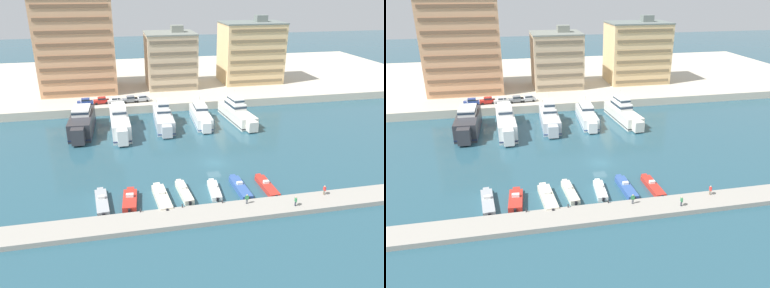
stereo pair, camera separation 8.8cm
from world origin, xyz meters
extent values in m
plane|color=#285160|center=(0.00, 0.00, 0.00)|extent=(400.00, 400.00, 0.00)
cube|color=beige|center=(0.00, 68.24, 1.10)|extent=(180.00, 70.00, 2.20)
cube|color=#9E998E|center=(0.00, -17.57, 0.40)|extent=(120.00, 4.73, 0.79)
cube|color=#333338|center=(-25.90, 22.72, 2.05)|extent=(5.45, 15.31, 4.11)
cube|color=#333338|center=(-26.23, 14.06, 2.16)|extent=(2.77, 2.54, 3.49)
cube|color=#192347|center=(-25.90, 22.72, 0.72)|extent=(5.50, 15.46, 0.24)
cube|color=white|center=(-25.86, 23.86, 4.82)|extent=(4.04, 6.50, 1.43)
cube|color=#233342|center=(-25.86, 23.86, 4.96)|extent=(4.09, 6.56, 0.51)
cylinder|color=silver|center=(-25.82, 24.81, 6.43)|extent=(0.16, 0.16, 1.80)
cube|color=#333338|center=(-25.60, 30.74, 1.13)|extent=(4.18, 1.06, 0.20)
cube|color=white|center=(-17.30, 21.76, 1.97)|extent=(4.66, 18.28, 3.94)
cube|color=white|center=(-16.95, 11.78, 2.07)|extent=(2.29, 2.09, 3.35)
cube|color=#192347|center=(-17.30, 21.76, 0.69)|extent=(4.71, 18.47, 0.24)
cube|color=white|center=(-17.35, 23.12, 4.74)|extent=(3.41, 7.73, 1.61)
cube|color=#233342|center=(-17.35, 23.12, 4.90)|extent=(3.45, 7.81, 0.58)
cylinder|color=silver|center=(-17.39, 24.26, 6.45)|extent=(0.16, 0.16, 1.80)
cube|color=white|center=(-17.63, 31.28, 1.08)|extent=(3.46, 1.02, 0.20)
cube|color=silver|center=(-6.79, 22.91, 1.56)|extent=(4.62, 15.05, 3.11)
cube|color=silver|center=(-7.08, 14.53, 1.63)|extent=(2.33, 2.13, 2.65)
cube|color=#334C7F|center=(-6.79, 22.91, 0.54)|extent=(4.66, 15.20, 0.24)
cube|color=white|center=(-6.75, 24.03, 3.80)|extent=(3.42, 6.37, 1.38)
cube|color=#233342|center=(-6.75, 24.03, 3.94)|extent=(3.46, 6.43, 0.50)
cube|color=white|center=(-6.75, 24.03, 5.19)|extent=(2.67, 4.97, 1.41)
cube|color=#233342|center=(-6.75, 24.03, 5.34)|extent=(2.70, 5.02, 0.51)
cylinder|color=silver|center=(-6.72, 24.97, 6.80)|extent=(0.16, 0.16, 1.80)
cube|color=silver|center=(-6.52, 30.81, 0.86)|extent=(3.52, 1.02, 0.20)
cube|color=white|center=(2.64, 23.48, 1.43)|extent=(4.39, 14.37, 2.86)
cube|color=white|center=(2.24, 15.56, 1.50)|extent=(2.11, 1.93, 2.43)
cube|color=#334C7F|center=(2.64, 23.48, 0.50)|extent=(4.43, 14.51, 0.24)
cube|color=white|center=(2.70, 24.54, 3.63)|extent=(3.16, 6.10, 1.53)
cube|color=#233342|center=(2.70, 24.54, 3.78)|extent=(3.20, 6.16, 0.55)
cylinder|color=silver|center=(2.74, 25.43, 5.29)|extent=(0.16, 0.16, 1.80)
cube|color=white|center=(3.03, 31.02, 0.79)|extent=(3.16, 1.06, 0.20)
cube|color=silver|center=(11.97, 23.09, 1.42)|extent=(5.66, 16.40, 2.85)
cube|color=silver|center=(12.81, 14.15, 1.50)|extent=(2.48, 2.29, 2.42)
cube|color=black|center=(11.97, 23.09, 0.50)|extent=(5.72, 16.57, 0.24)
cube|color=white|center=(11.85, 24.29, 3.67)|extent=(3.87, 7.03, 1.65)
cube|color=#233342|center=(11.85, 24.29, 3.84)|extent=(3.92, 7.10, 0.59)
cube|color=white|center=(11.85, 24.29, 5.10)|extent=(3.02, 5.48, 1.21)
cube|color=#233342|center=(11.85, 24.29, 5.22)|extent=(3.06, 5.54, 0.44)
cylinder|color=silver|center=(11.76, 25.30, 6.61)|extent=(0.16, 0.16, 1.80)
cube|color=silver|center=(11.17, 31.54, 0.78)|extent=(3.61, 1.23, 0.20)
cube|color=#9EA3A8|center=(-21.01, -11.20, 0.49)|extent=(2.43, 7.22, 0.97)
cube|color=#9EA3A8|center=(-21.34, -7.30, 0.49)|extent=(1.08, 0.91, 0.83)
cube|color=silver|center=(-21.06, -10.67, 1.22)|extent=(1.06, 0.68, 0.48)
cube|color=#283847|center=(-21.08, -10.39, 1.29)|extent=(0.92, 0.16, 0.29)
cube|color=black|center=(-20.70, -14.91, 0.64)|extent=(0.38, 0.31, 0.60)
cube|color=red|center=(-16.71, -11.59, 0.53)|extent=(2.58, 5.77, 1.07)
cube|color=red|center=(-16.45, -8.37, 0.53)|extent=(1.24, 1.05, 0.91)
cube|color=silver|center=(-16.68, -11.17, 1.33)|extent=(1.21, 0.69, 0.52)
cube|color=#283847|center=(-16.65, -10.89, 1.40)|extent=(1.07, 0.17, 0.31)
cube|color=black|center=(-16.95, -14.57, 0.68)|extent=(0.38, 0.31, 0.60)
cube|color=beige|center=(-11.69, -11.88, 0.53)|extent=(2.57, 7.63, 1.06)
cube|color=beige|center=(-12.02, -7.74, 0.53)|extent=(1.16, 0.98, 0.90)
cube|color=silver|center=(-11.74, -11.32, 1.26)|extent=(1.14, 0.68, 0.39)
cube|color=#283847|center=(-11.76, -11.04, 1.32)|extent=(1.00, 0.16, 0.23)
cube|color=black|center=(-11.39, -15.79, 0.68)|extent=(0.38, 0.31, 0.60)
cube|color=beige|center=(-7.88, -10.74, 0.50)|extent=(2.03, 6.91, 1.00)
cube|color=beige|center=(-8.17, -7.05, 0.50)|extent=(0.88, 0.74, 0.85)
cube|color=silver|center=(-7.92, -10.23, 1.18)|extent=(0.87, 0.66, 0.36)
cube|color=#283847|center=(-7.94, -9.95, 1.24)|extent=(0.75, 0.14, 0.22)
cube|color=black|center=(-7.60, -14.31, 0.65)|extent=(0.38, 0.31, 0.60)
cube|color=white|center=(-2.87, -11.01, 0.45)|extent=(2.12, 5.85, 0.89)
cube|color=white|center=(-2.58, -7.84, 0.45)|extent=(0.95, 0.80, 0.76)
cube|color=silver|center=(-2.83, -10.58, 1.13)|extent=(0.94, 0.68, 0.48)
cube|color=#283847|center=(-2.81, -10.31, 1.20)|extent=(0.81, 0.15, 0.29)
cube|color=black|center=(-3.14, -14.04, 0.60)|extent=(0.38, 0.31, 0.60)
cube|color=#33569E|center=(1.64, -11.03, 0.44)|extent=(1.98, 7.19, 0.89)
cube|color=#33569E|center=(1.53, -7.11, 0.44)|extent=(1.00, 0.83, 0.75)
cube|color=silver|center=(1.63, -10.50, 1.10)|extent=(0.99, 0.63, 0.43)
cube|color=#283847|center=(1.62, -10.22, 1.17)|extent=(0.89, 0.11, 0.26)
cube|color=black|center=(1.76, -14.78, 0.59)|extent=(0.37, 0.29, 0.60)
cube|color=red|center=(6.20, -11.46, 0.41)|extent=(1.88, 6.98, 0.83)
cube|color=red|center=(6.11, -7.65, 0.41)|extent=(0.96, 0.79, 0.70)
cube|color=silver|center=(6.19, -10.94, 1.05)|extent=(0.96, 0.62, 0.45)
cube|color=#283847|center=(6.18, -10.66, 1.12)|extent=(0.86, 0.10, 0.27)
cube|color=black|center=(6.29, -15.11, 0.56)|extent=(0.37, 0.29, 0.60)
cube|color=#28428E|center=(-25.87, 36.77, 2.92)|extent=(4.16, 1.85, 0.80)
cube|color=#28428E|center=(-25.72, 36.77, 3.66)|extent=(2.16, 1.64, 0.68)
cube|color=#1E2833|center=(-25.72, 36.77, 3.66)|extent=(2.12, 1.65, 0.37)
cylinder|color=black|center=(-27.19, 35.87, 2.52)|extent=(0.65, 0.24, 0.64)
cylinder|color=black|center=(-27.25, 37.57, 2.52)|extent=(0.65, 0.24, 0.64)
cylinder|color=black|center=(-24.49, 35.97, 2.52)|extent=(0.65, 0.24, 0.64)
cylinder|color=black|center=(-24.56, 37.67, 2.52)|extent=(0.65, 0.24, 0.64)
cube|color=red|center=(-21.70, 37.14, 2.92)|extent=(4.21, 2.00, 0.80)
cube|color=red|center=(-21.55, 37.15, 3.66)|extent=(2.21, 1.71, 0.68)
cube|color=#1E2833|center=(-21.55, 37.15, 3.66)|extent=(2.17, 1.72, 0.37)
cylinder|color=black|center=(-22.98, 36.19, 2.52)|extent=(0.65, 0.27, 0.64)
cylinder|color=black|center=(-23.11, 37.89, 2.52)|extent=(0.65, 0.27, 0.64)
cylinder|color=black|center=(-20.29, 36.39, 2.52)|extent=(0.65, 0.27, 0.64)
cylinder|color=black|center=(-20.42, 38.09, 2.52)|extent=(0.65, 0.27, 0.64)
cube|color=white|center=(-18.05, 36.52, 2.92)|extent=(4.25, 2.11, 0.80)
cube|color=white|center=(-17.90, 36.54, 3.66)|extent=(2.25, 1.77, 0.68)
cube|color=#1E2833|center=(-17.90, 36.54, 3.66)|extent=(2.21, 1.78, 0.37)
cylinder|color=black|center=(-19.31, 35.54, 2.52)|extent=(0.66, 0.28, 0.64)
cylinder|color=black|center=(-19.48, 37.23, 2.52)|extent=(0.66, 0.28, 0.64)
cylinder|color=black|center=(-16.62, 35.82, 2.52)|extent=(0.66, 0.28, 0.64)
cylinder|color=black|center=(-16.80, 37.51, 2.52)|extent=(0.66, 0.28, 0.64)
cube|color=slate|center=(-14.07, 36.87, 2.92)|extent=(4.23, 2.05, 0.80)
cube|color=slate|center=(-13.92, 36.88, 3.66)|extent=(2.23, 1.74, 0.68)
cube|color=#1E2833|center=(-13.92, 36.88, 3.66)|extent=(2.19, 1.75, 0.37)
cylinder|color=black|center=(-15.34, 35.90, 2.52)|extent=(0.66, 0.27, 0.64)
cylinder|color=black|center=(-15.49, 37.59, 2.52)|extent=(0.66, 0.27, 0.64)
cylinder|color=black|center=(-12.65, 36.14, 2.52)|extent=(0.66, 0.27, 0.64)
cylinder|color=black|center=(-12.80, 37.83, 2.52)|extent=(0.66, 0.27, 0.64)
cube|color=#B7BCC1|center=(-10.84, 37.11, 2.92)|extent=(4.24, 2.09, 0.80)
cube|color=#B7BCC1|center=(-10.69, 37.12, 3.66)|extent=(2.24, 1.75, 0.68)
cube|color=#1E2833|center=(-10.69, 37.12, 3.66)|extent=(2.20, 1.77, 0.37)
cylinder|color=black|center=(-12.11, 36.13, 2.52)|extent=(0.66, 0.28, 0.64)
cylinder|color=black|center=(-12.27, 37.82, 2.52)|extent=(0.66, 0.28, 0.64)
cylinder|color=black|center=(-9.42, 36.39, 2.52)|extent=(0.66, 0.28, 0.64)
cylinder|color=black|center=(-9.58, 38.08, 2.52)|extent=(0.66, 0.28, 0.64)
cube|color=tan|center=(-27.74, 53.39, 15.30)|extent=(21.38, 17.37, 26.19)
cube|color=brown|center=(-27.74, 44.60, 3.84)|extent=(19.67, 0.24, 0.90)
cube|color=brown|center=(-27.74, 44.60, 7.11)|extent=(19.67, 0.24, 0.90)
cube|color=brown|center=(-27.74, 44.60, 10.39)|extent=(19.67, 0.24, 0.90)
cube|color=brown|center=(-27.74, 44.60, 13.66)|extent=(19.67, 0.24, 0.90)
cube|color=brown|center=(-27.74, 44.60, 16.93)|extent=(19.67, 0.24, 0.90)
cube|color=brown|center=(-27.74, 44.60, 20.21)|extent=(19.67, 0.24, 0.90)
cube|color=brown|center=(-27.74, 44.60, 23.48)|extent=(19.67, 0.24, 0.90)
cube|color=brown|center=(-27.74, 44.60, 26.76)|extent=(19.67, 0.24, 0.90)
cube|color=#C6AD89|center=(-0.42, 52.74, 10.23)|extent=(14.88, 13.66, 16.07)
cube|color=#6D5F4B|center=(-0.42, 45.82, 3.81)|extent=(13.69, 0.24, 0.90)
cube|color=#6D5F4B|center=(-0.42, 45.82, 7.02)|extent=(13.69, 0.24, 0.90)
cube|color=#6D5F4B|center=(-0.42, 45.82, 10.23)|extent=(13.69, 0.24, 0.90)
cube|color=#6D5F4B|center=(-0.42, 45.82, 13.45)|extent=(13.69, 0.24, 0.90)
cube|color=#6D5F4B|center=(-0.42, 45.82, 16.66)|extent=(13.69, 0.24, 0.90)
cube|color=gray|center=(-0.42, 52.74, 18.47)|extent=(15.17, 13.93, 0.40)
cube|color=gray|center=(1.81, 52.74, 19.67)|extent=(3.60, 3.20, 2.00)
cube|color=#E0BC84|center=(26.05, 53.99, 11.45)|extent=(18.95, 13.28, 18.50)
cube|color=#7B6748|center=(26.05, 47.25, 3.74)|extent=(17.44, 0.24, 0.90)
cube|color=#7B6748|center=(26.05, 47.25, 6.82)|extent=(17.44, 0.24, 0.90)
cube|color=#7B6748|center=(26.05, 47.25, 9.91)|extent=(17.44, 0.24, 0.90)
cube|color=#7B6748|center=(26.05, 47.25, 12.99)|extent=(17.44, 0.24, 0.90)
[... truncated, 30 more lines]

